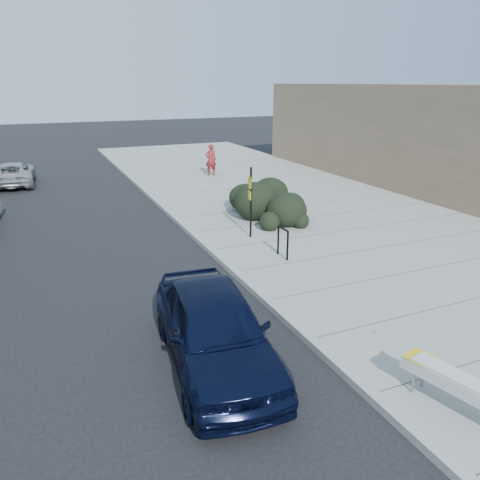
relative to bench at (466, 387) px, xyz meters
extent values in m
plane|color=black|center=(-0.96, 4.98, -0.66)|extent=(120.00, 120.00, 0.00)
cube|color=gray|center=(4.64, 9.98, -0.58)|extent=(11.20, 50.00, 0.15)
cube|color=#9E9E99|center=(-0.96, 9.98, -0.57)|extent=(0.22, 50.00, 0.17)
cylinder|color=gray|center=(-0.33, 0.75, -0.31)|extent=(0.05, 0.05, 0.41)
cylinder|color=gray|center=(-0.05, 0.82, -0.31)|extent=(0.05, 0.05, 0.41)
cylinder|color=gray|center=(-0.14, -0.03, -0.13)|extent=(0.42, 1.58, 0.04)
cylinder|color=gray|center=(0.14, 0.03, -0.13)|extent=(0.42, 1.58, 0.04)
cube|color=#B2B2B2|center=(0.00, 0.00, 0.01)|extent=(0.91, 2.17, 0.22)
cube|color=yellow|center=(-0.19, 0.82, 0.13)|extent=(0.52, 0.52, 0.02)
cylinder|color=black|center=(0.79, 7.20, -0.05)|extent=(0.06, 0.06, 0.91)
cylinder|color=black|center=(0.79, 7.79, -0.05)|extent=(0.06, 0.06, 0.91)
cylinder|color=black|center=(0.79, 7.50, 0.40)|extent=(0.06, 0.59, 0.06)
cube|color=black|center=(0.73, 9.70, 0.71)|extent=(0.06, 0.06, 2.44)
cube|color=yellow|center=(0.68, 9.70, 1.42)|extent=(0.05, 0.28, 0.39)
cube|color=yellow|center=(0.68, 9.70, 0.97)|extent=(0.05, 0.26, 0.30)
ellipsoid|color=black|center=(2.67, 11.98, 0.29)|extent=(2.96, 4.62, 1.60)
imported|color=black|center=(-3.08, 3.16, 0.13)|extent=(2.34, 4.78, 1.57)
imported|color=#A3A7A9|center=(-6.96, 23.24, -0.05)|extent=(2.24, 4.51, 1.23)
imported|color=maroon|center=(3.41, 20.85, 0.37)|extent=(0.67, 0.47, 1.76)
camera|label=1|loc=(-5.83, -4.32, 4.62)|focal=35.00mm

